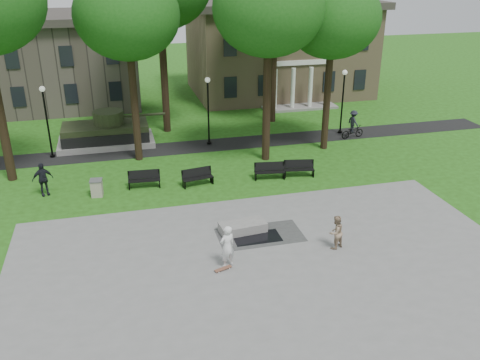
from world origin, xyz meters
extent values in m
plane|color=#214911|center=(0.00, 0.00, 0.00)|extent=(120.00, 120.00, 0.00)
cube|color=gray|center=(0.00, -5.00, 0.01)|extent=(22.00, 16.00, 0.02)
cube|color=black|center=(0.00, 12.00, 0.01)|extent=(44.00, 2.60, 0.01)
cube|color=#9E8460|center=(10.00, 26.00, 4.00)|extent=(16.00, 11.00, 8.00)
cube|color=#38332D|center=(10.00, 26.00, 8.30)|extent=(17.00, 12.00, 0.60)
cube|color=silver|center=(10.00, 20.50, 3.80)|extent=(6.00, 0.30, 0.40)
cube|color=#4C443D|center=(-11.00, 26.50, 3.60)|extent=(15.00, 10.00, 7.20)
cylinder|color=black|center=(-4.50, 10.50, 4.00)|extent=(0.48, 0.48, 8.00)
ellipsoid|color=#175012|center=(-4.50, 10.50, 9.00)|extent=(6.20, 6.20, 5.27)
cylinder|color=black|center=(3.50, 8.50, 4.16)|extent=(0.50, 0.50, 8.32)
ellipsoid|color=#175012|center=(3.50, 8.50, 9.36)|extent=(6.60, 6.60, 5.61)
cylinder|color=black|center=(8.00, 9.50, 3.84)|extent=(0.46, 0.46, 7.68)
ellipsoid|color=#175012|center=(8.00, 9.50, 8.64)|extent=(6.00, 6.00, 5.10)
cylinder|color=black|center=(-2.00, 16.00, 4.64)|extent=(0.54, 0.54, 9.28)
cylinder|color=black|center=(6.50, 16.50, 4.32)|extent=(0.50, 0.50, 8.64)
cylinder|color=black|center=(-10.00, 12.30, 2.20)|extent=(0.12, 0.12, 4.40)
sphere|color=silver|center=(-10.00, 12.30, 4.55)|extent=(0.36, 0.36, 0.36)
cylinder|color=black|center=(-10.00, 12.30, 0.08)|extent=(0.32, 0.32, 0.16)
cylinder|color=black|center=(0.50, 12.30, 2.20)|extent=(0.12, 0.12, 4.40)
sphere|color=silver|center=(0.50, 12.30, 4.55)|extent=(0.36, 0.36, 0.36)
cylinder|color=black|center=(0.50, 12.30, 0.08)|extent=(0.32, 0.32, 0.16)
cylinder|color=black|center=(10.50, 12.30, 2.20)|extent=(0.12, 0.12, 4.40)
sphere|color=silver|center=(10.50, 12.30, 4.55)|extent=(0.36, 0.36, 0.36)
cylinder|color=black|center=(10.50, 12.30, 0.08)|extent=(0.32, 0.32, 0.16)
cube|color=gray|center=(-6.50, 14.00, 0.20)|extent=(6.50, 3.40, 0.40)
cube|color=#2C341B|center=(-6.50, 14.00, 0.95)|extent=(5.80, 2.80, 1.10)
cube|color=black|center=(-6.50, 12.65, 0.75)|extent=(5.80, 0.35, 0.70)
cube|color=black|center=(-6.50, 15.35, 0.75)|extent=(5.80, 0.35, 0.70)
cylinder|color=#2C341B|center=(-6.20, 14.00, 1.95)|extent=(2.10, 2.10, 0.90)
cylinder|color=#2C341B|center=(-3.90, 14.00, 1.95)|extent=(3.20, 0.18, 0.18)
cube|color=black|center=(0.12, -1.23, 0.02)|extent=(2.20, 1.20, 0.00)
cube|color=gray|center=(-0.38, -0.46, 0.24)|extent=(2.29, 1.21, 0.45)
cube|color=brown|center=(-2.01, -3.46, 0.06)|extent=(0.80, 0.44, 0.07)
imported|color=silver|center=(-1.76, -3.20, 0.97)|extent=(0.81, 0.67, 1.90)
imported|color=#998063|center=(3.25, -2.96, 0.81)|extent=(0.95, 0.86, 1.59)
imported|color=black|center=(-9.93, 6.23, 0.95)|extent=(1.20, 0.78, 1.89)
imported|color=black|center=(10.86, 11.02, 0.49)|extent=(1.94, 0.99, 0.97)
imported|color=#20212B|center=(10.86, 11.02, 1.26)|extent=(0.79, 1.14, 1.62)
cube|color=black|center=(-4.51, 5.85, 0.45)|extent=(1.83, 0.58, 0.05)
cube|color=black|center=(-4.51, 6.07, 0.75)|extent=(1.81, 0.29, 0.50)
cube|color=black|center=(-5.36, 5.85, 0.23)|extent=(0.09, 0.45, 0.45)
cube|color=black|center=(-3.66, 5.85, 0.23)|extent=(0.09, 0.45, 0.45)
cube|color=black|center=(-1.50, 5.41, 0.45)|extent=(1.85, 0.77, 0.05)
cube|color=black|center=(-1.50, 5.63, 0.75)|extent=(1.80, 0.48, 0.50)
cube|color=black|center=(-2.35, 5.41, 0.23)|extent=(0.14, 0.45, 0.45)
cube|color=black|center=(-0.65, 5.41, 0.23)|extent=(0.14, 0.45, 0.45)
cube|color=black|center=(2.76, 5.26, 0.45)|extent=(1.85, 0.70, 0.05)
cube|color=black|center=(2.76, 5.48, 0.75)|extent=(1.80, 0.40, 0.50)
cube|color=black|center=(1.91, 5.26, 0.23)|extent=(0.12, 0.45, 0.45)
cube|color=black|center=(3.61, 5.26, 0.23)|extent=(0.12, 0.45, 0.45)
cube|color=black|center=(4.58, 5.19, 0.45)|extent=(1.85, 0.78, 0.05)
cube|color=black|center=(4.58, 5.41, 0.75)|extent=(1.80, 0.48, 0.50)
cube|color=black|center=(3.73, 5.19, 0.23)|extent=(0.14, 0.45, 0.45)
cube|color=black|center=(5.43, 5.19, 0.23)|extent=(0.14, 0.45, 0.45)
cube|color=#9F9A83|center=(-7.12, 5.41, 0.45)|extent=(0.66, 0.66, 0.90)
cube|color=#4C4C4C|center=(-7.12, 5.41, 0.93)|extent=(0.72, 0.72, 0.06)
camera|label=1|loc=(-5.78, -21.05, 11.94)|focal=38.00mm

